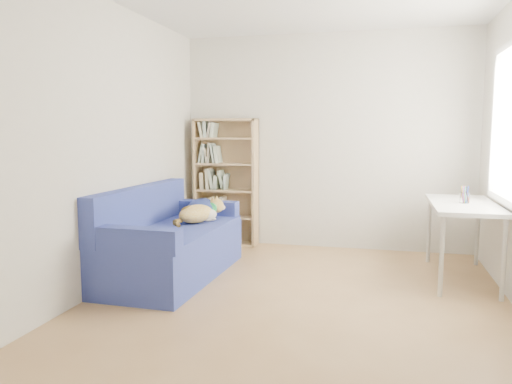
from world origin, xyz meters
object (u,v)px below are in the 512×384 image
at_px(bookshelf, 226,187).
at_px(desk, 463,210).
at_px(pen_cup, 465,196).
at_px(sofa, 171,242).

xyz_separation_m(bookshelf, desk, (2.67, -0.92, -0.05)).
relative_size(bookshelf, desk, 1.23).
bearing_deg(pen_cup, desk, 117.06).
bearing_deg(bookshelf, pen_cup, -19.24).
relative_size(sofa, pen_cup, 10.79).
bearing_deg(sofa, desk, 13.18).
bearing_deg(sofa, pen_cup, 12.93).
relative_size(sofa, desk, 1.41).
bearing_deg(pen_cup, bookshelf, 160.76).
height_order(bookshelf, desk, bookshelf).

